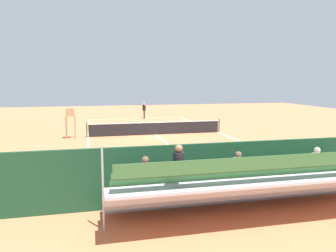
{
  "coord_description": "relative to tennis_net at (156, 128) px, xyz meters",
  "views": [
    {
      "loc": [
        4.74,
        24.22,
        4.08
      ],
      "look_at": [
        0.0,
        4.0,
        1.2
      ],
      "focal_mm": 35.17,
      "sensor_mm": 36.0,
      "label": 1
    }
  ],
  "objects": [
    {
      "name": "tennis_net",
      "position": [
        0.0,
        0.0,
        0.0
      ],
      "size": [
        10.3,
        0.1,
        1.07
      ],
      "color": "black",
      "rests_on": "ground"
    },
    {
      "name": "courtside_bench",
      "position": [
        -3.05,
        13.27,
        0.06
      ],
      "size": [
        1.8,
        0.4,
        0.93
      ],
      "color": "#234C2D",
      "rests_on": "ground"
    },
    {
      "name": "ground_plane",
      "position": [
        0.0,
        0.0,
        -0.5
      ],
      "size": [
        60.0,
        60.0,
        0.0
      ],
      "primitive_type": "plane",
      "color": "#CC7047"
    },
    {
      "name": "court_line_markings",
      "position": [
        0.0,
        -0.04,
        -0.5
      ],
      "size": [
        10.1,
        22.2,
        0.01
      ],
      "color": "white",
      "rests_on": "ground"
    },
    {
      "name": "bleacher_stand",
      "position": [
        0.04,
        15.35,
        0.45
      ],
      "size": [
        9.06,
        2.4,
        2.48
      ],
      "color": "#B2B2B7",
      "rests_on": "ground"
    },
    {
      "name": "umpire_chair",
      "position": [
        6.2,
        0.27,
        0.81
      ],
      "size": [
        0.67,
        0.67,
        2.14
      ],
      "color": "#A88456",
      "rests_on": "ground"
    },
    {
      "name": "tennis_ball_near",
      "position": [
        -2.18,
        -10.06,
        -0.47
      ],
      "size": [
        0.07,
        0.07,
        0.07
      ],
      "primitive_type": "sphere",
      "color": "#CCDB33",
      "rests_on": "ground"
    },
    {
      "name": "tennis_player",
      "position": [
        -0.83,
        -10.87,
        0.51
      ],
      "size": [
        0.39,
        0.54,
        1.93
      ],
      "color": "black",
      "rests_on": "ground"
    },
    {
      "name": "equipment_bag",
      "position": [
        -1.59,
        13.4,
        -0.32
      ],
      "size": [
        0.9,
        0.36,
        0.36
      ],
      "primitive_type": "cube",
      "color": "#334C8C",
      "rests_on": "ground"
    },
    {
      "name": "tennis_ball_far",
      "position": [
        1.63,
        -9.76,
        -0.47
      ],
      "size": [
        0.07,
        0.07,
        0.07
      ],
      "primitive_type": "sphere",
      "color": "#CCDB33",
      "rests_on": "ground"
    },
    {
      "name": "backdrop_wall",
      "position": [
        0.0,
        14.0,
        0.5
      ],
      "size": [
        18.0,
        0.16,
        2.0
      ],
      "primitive_type": "cube",
      "color": "#194228",
      "rests_on": "ground"
    },
    {
      "name": "tennis_racket",
      "position": [
        -0.05,
        -11.42,
        -0.49
      ],
      "size": [
        0.55,
        0.46,
        0.03
      ],
      "color": "black",
      "rests_on": "ground"
    }
  ]
}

